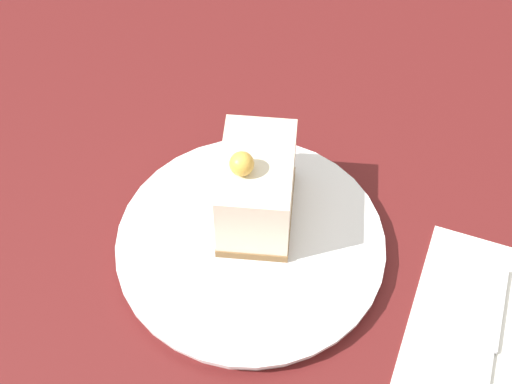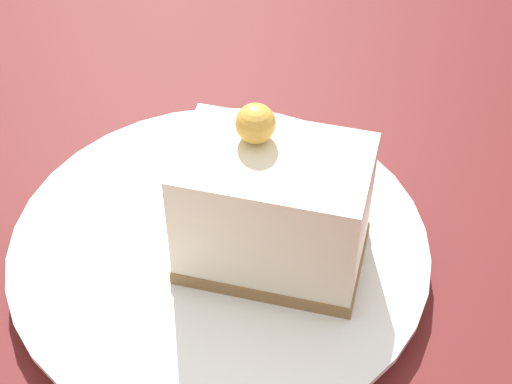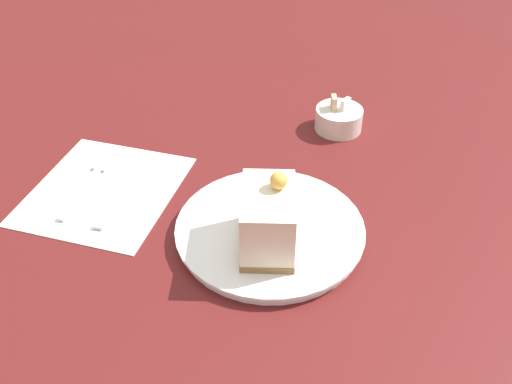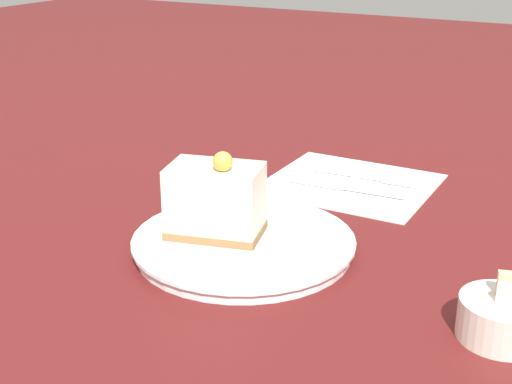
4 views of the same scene
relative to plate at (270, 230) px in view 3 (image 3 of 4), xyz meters
The scene contains 7 objects.
ground_plane 0.04m from the plate, 38.68° to the left, with size 4.00×4.00×0.00m, color #5B1919.
plate is the anchor object (origin of this frame).
cake_slice 0.06m from the plate, 79.61° to the right, with size 0.09×0.11×0.10m.
napkin 0.25m from the plate, behind, with size 0.20×0.22×0.00m.
fork 0.28m from the plate, behind, with size 0.03×0.17×0.00m.
knife 0.22m from the plate, behind, with size 0.02×0.17×0.00m.
sugar_bowl 0.28m from the plate, 81.91° to the left, with size 0.08×0.08×0.06m.
Camera 3 is at (0.11, -0.55, 0.51)m, focal length 40.00 mm.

